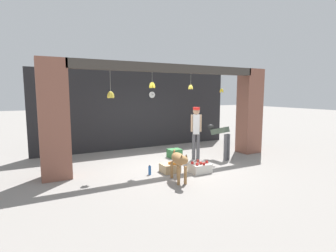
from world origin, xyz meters
name	(u,v)px	position (x,y,z in m)	size (l,w,h in m)	color
ground_plane	(174,165)	(0.00, 0.00, 0.00)	(60.00, 60.00, 0.00)	gray
shop_back_wall	(139,110)	(0.00, 2.83, 1.47)	(7.71, 0.12, 2.95)	#232326
shop_pillar_left	(54,120)	(-3.21, 0.30, 1.47)	(0.70, 0.60, 2.95)	brown
shop_pillar_right	(249,111)	(3.21, 0.30, 1.47)	(0.70, 0.60, 2.95)	brown
storefront_awning	(172,69)	(-0.02, 0.12, 2.80)	(5.81, 0.25, 0.97)	#3D3833
dog	(179,160)	(-0.61, -1.34, 0.52)	(0.40, 1.00, 0.75)	#9E7042
shopkeeper	(196,129)	(0.94, 0.28, 0.99)	(0.31, 0.31, 1.68)	#56565B
worker_stooping	(221,137)	(1.69, -0.03, 0.73)	(0.38, 0.83, 1.09)	#56565B
fruit_crate_oranges	(170,168)	(-0.44, -0.57, 0.12)	(0.46, 0.42, 0.30)	tan
fruit_crate_apples	(200,168)	(0.25, -0.96, 0.13)	(0.52, 0.43, 0.32)	silver
produce_box_green	(174,153)	(0.44, 0.81, 0.14)	(0.42, 0.35, 0.28)	#387A42
water_bottle	(150,170)	(-1.02, -0.52, 0.12)	(0.07, 0.07, 0.25)	#2D60AD
wall_clock	(152,95)	(0.50, 2.75, 2.05)	(0.26, 0.03, 0.26)	black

